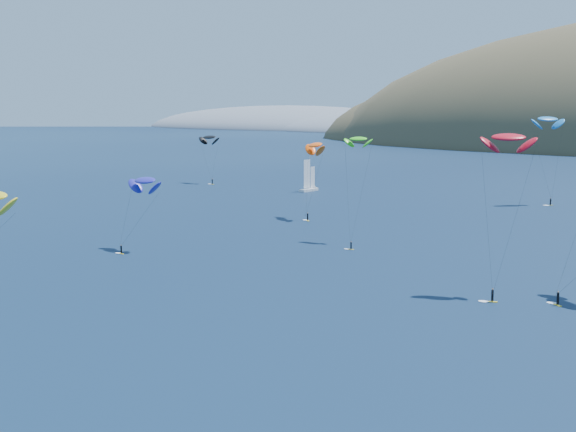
{
  "coord_description": "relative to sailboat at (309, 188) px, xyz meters",
  "views": [
    {
      "loc": [
        70.2,
        -40.98,
        29.82
      ],
      "look_at": [
        -12.73,
        80.0,
        9.0
      ],
      "focal_mm": 50.0,
      "sensor_mm": 36.0,
      "label": 1
    }
  ],
  "objects": [
    {
      "name": "headland",
      "position": [
        -368.72,
        564.57,
        -4.34
      ],
      "size": [
        460.0,
        250.0,
        60.0
      ],
      "color": "slate",
      "rests_on": "ground"
    },
    {
      "name": "sailboat",
      "position": [
        0.0,
        0.0,
        0.0
      ],
      "size": [
        9.72,
        8.44,
        12.19
      ],
      "rotation": [
        0.0,
        0.0,
        -0.04
      ],
      "color": "silver",
      "rests_on": "ground"
    },
    {
      "name": "kitesurfer_1",
      "position": [
        35.5,
        -51.76,
        17.95
      ],
      "size": [
        9.86,
        10.88,
        21.5
      ],
      "rotation": [
        0.0,
        0.0,
        -0.59
      ],
      "color": "yellow",
      "rests_on": "ground"
    },
    {
      "name": "kitesurfer_3",
      "position": [
        61.67,
        -75.69,
        21.02
      ],
      "size": [
        8.47,
        12.76,
        23.78
      ],
      "rotation": [
        0.0,
        0.0,
        0.15
      ],
      "color": "yellow",
      "rests_on": "ground"
    },
    {
      "name": "kitesurfer_4",
      "position": [
        76.16,
        10.91,
        24.01
      ],
      "size": [
        10.17,
        10.36,
        27.81
      ],
      "rotation": [
        0.0,
        0.0,
        0.81
      ],
      "color": "yellow",
      "rests_on": "ground"
    },
    {
      "name": "kitesurfer_9",
      "position": [
        104.54,
        -104.46,
        23.43
      ],
      "size": [
        8.87,
        11.43,
        26.74
      ],
      "rotation": [
        0.0,
        0.0,
        0.41
      ],
      "color": "yellow",
      "rests_on": "ground"
    },
    {
      "name": "kitesurfer_10",
      "position": [
        31.04,
        -109.2,
        13.13
      ],
      "size": [
        9.35,
        9.91,
        16.61
      ],
      "rotation": [
        0.0,
        0.0,
        -0.12
      ],
      "color": "yellow",
      "rests_on": "ground"
    },
    {
      "name": "kitesurfer_12",
      "position": [
        -46.37,
        3.42,
        16.03
      ],
      "size": [
        10.09,
        6.8,
        19.57
      ],
      "rotation": [
        0.0,
        0.0,
        -0.06
      ],
      "color": "yellow",
      "rests_on": "ground"
    }
  ]
}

